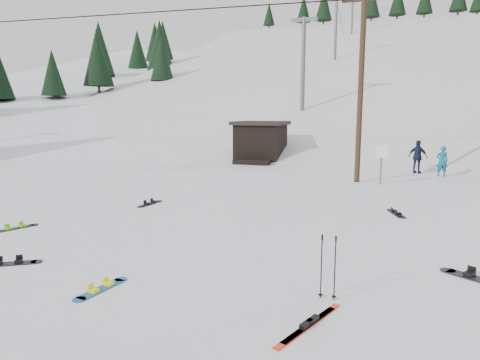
% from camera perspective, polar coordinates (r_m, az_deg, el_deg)
% --- Properties ---
extents(ground, '(200.00, 200.00, 0.00)m').
position_cam_1_polar(ground, '(8.67, -6.37, -13.65)').
color(ground, white).
rests_on(ground, ground).
extents(ski_slope, '(60.00, 85.24, 65.97)m').
position_cam_1_polar(ski_slope, '(64.13, 15.98, -5.20)').
color(ski_slope, silver).
rests_on(ski_slope, ground).
extents(ridge_left, '(47.54, 95.03, 58.38)m').
position_cam_1_polar(ridge_left, '(69.38, -15.64, -3.27)').
color(ridge_left, white).
rests_on(ridge_left, ground).
extents(treeline_left, '(20.00, 64.00, 10.00)m').
position_cam_1_polar(treeline_left, '(60.39, -18.91, 5.34)').
color(treeline_left, black).
rests_on(treeline_left, ground).
extents(treeline_crest, '(50.00, 6.00, 10.00)m').
position_cam_1_polar(treeline_crest, '(93.30, 17.60, 6.52)').
color(treeline_crest, black).
rests_on(treeline_crest, ski_slope).
extents(utility_pole, '(2.00, 0.26, 9.00)m').
position_cam_1_polar(utility_pole, '(21.27, 15.81, 12.30)').
color(utility_pole, '#3A2819').
rests_on(utility_pole, ground).
extents(trail_sign, '(0.50, 0.09, 1.85)m').
position_cam_1_polar(trail_sign, '(20.85, 18.35, 2.88)').
color(trail_sign, '#595B60').
rests_on(trail_sign, ground).
extents(lift_hut, '(3.40, 4.10, 2.75)m').
position_cam_1_polar(lift_hut, '(29.45, 2.75, 5.15)').
color(lift_hut, black).
rests_on(lift_hut, ground).
extents(lift_tower_near, '(2.20, 0.36, 8.00)m').
position_cam_1_polar(lift_tower_near, '(38.20, 8.45, 15.70)').
color(lift_tower_near, '#595B60').
rests_on(lift_tower_near, ski_slope).
extents(lift_tower_mid, '(2.20, 0.36, 8.00)m').
position_cam_1_polar(lift_tower_mid, '(58.71, 12.67, 19.60)').
color(lift_tower_mid, '#595B60').
rests_on(lift_tower_mid, ski_slope).
extents(lift_tower_far, '(2.20, 0.36, 8.00)m').
position_cam_1_polar(lift_tower_far, '(79.50, 14.77, 21.44)').
color(lift_tower_far, '#595B60').
rests_on(lift_tower_far, ski_slope).
extents(hero_snowboard, '(0.39, 1.28, 0.09)m').
position_cam_1_polar(hero_snowboard, '(8.78, -18.02, -13.58)').
color(hero_snowboard, '#175798').
rests_on(hero_snowboard, ground).
extents(hero_skis, '(0.75, 1.79, 0.10)m').
position_cam_1_polar(hero_skis, '(7.20, 9.22, -18.42)').
color(hero_skis, red).
rests_on(hero_skis, ground).
extents(ski_poles, '(0.33, 0.09, 1.19)m').
position_cam_1_polar(ski_poles, '(7.94, 11.67, -11.23)').
color(ski_poles, black).
rests_on(ski_poles, ground).
extents(board_scatter_a, '(1.20, 0.88, 0.10)m').
position_cam_1_polar(board_scatter_a, '(10.92, -28.45, -9.74)').
color(board_scatter_a, black).
rests_on(board_scatter_a, ground).
extents(board_scatter_b, '(0.36, 1.37, 0.10)m').
position_cam_1_polar(board_scatter_b, '(16.06, -11.91, -3.08)').
color(board_scatter_b, black).
rests_on(board_scatter_b, ground).
extents(board_scatter_c, '(0.64, 1.23, 0.09)m').
position_cam_1_polar(board_scatter_c, '(14.04, -27.76, -5.68)').
color(board_scatter_c, black).
rests_on(board_scatter_c, ground).
extents(board_scatter_f, '(0.62, 1.29, 0.09)m').
position_cam_1_polar(board_scatter_f, '(15.13, 20.09, -4.18)').
color(board_scatter_f, black).
rests_on(board_scatter_f, ground).
extents(skier_teal, '(0.64, 0.47, 1.59)m').
position_cam_1_polar(skier_teal, '(24.85, 25.34, 2.27)').
color(skier_teal, '#0C577A').
rests_on(skier_teal, ground).
extents(skier_navy, '(1.16, 0.87, 1.83)m').
position_cam_1_polar(skier_navy, '(25.56, 22.62, 2.88)').
color(skier_navy, '#161D37').
rests_on(skier_navy, ground).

